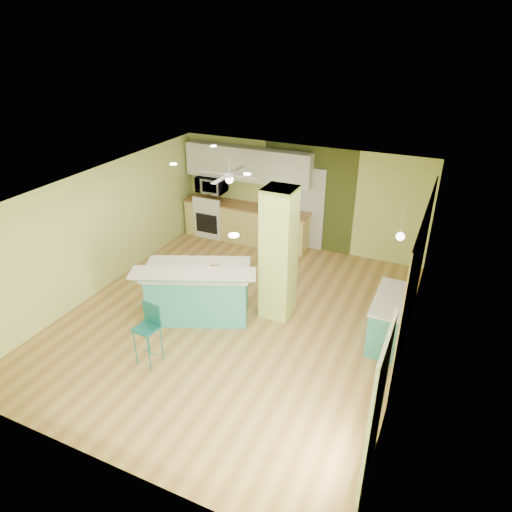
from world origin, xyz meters
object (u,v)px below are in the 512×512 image
Objects in this scene: side_counter at (389,319)px; fruit_bowl at (275,210)px; canister at (215,266)px; bar_stool at (149,324)px; peninsula at (198,291)px.

fruit_bowl is at bearing 140.51° from side_counter.
side_counter is at bearing -39.49° from fruit_bowl.
canister is (0.16, -3.25, 0.10)m from fruit_bowl.
fruit_bowl is at bearing 92.89° from canister.
canister is (0.34, 1.53, 0.37)m from bar_stool.
fruit_bowl is (0.15, 3.35, 0.44)m from peninsula.
side_counter is (3.38, 2.14, -0.28)m from bar_stool.
bar_stool is at bearing -147.71° from side_counter.
peninsula reaches higher than fruit_bowl.
canister is at bearing -168.70° from side_counter.
peninsula is 2.19× the size of bar_stool.
peninsula is at bearing -92.60° from fruit_bowl.
bar_stool is 4.79m from fruit_bowl.
canister is at bearing -87.11° from fruit_bowl.
canister reaches higher than fruit_bowl.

